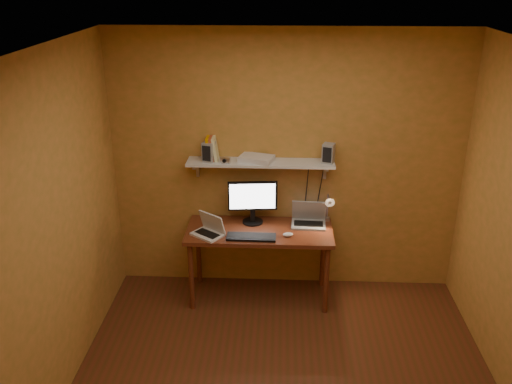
{
  "coord_description": "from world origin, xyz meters",
  "views": [
    {
      "loc": [
        -0.06,
        -3.36,
        3.09
      ],
      "look_at": [
        -0.28,
        1.18,
        1.18
      ],
      "focal_mm": 38.0,
      "sensor_mm": 36.0,
      "label": 1
    }
  ],
  "objects_px": {
    "speaker_left": "(209,152)",
    "shelf_camera": "(225,160)",
    "desk_lamp": "(329,206)",
    "monitor": "(253,200)",
    "desk": "(260,237)",
    "netbook": "(209,229)",
    "keyboard": "(251,237)",
    "mouse": "(288,234)",
    "speaker_right": "(328,153)",
    "laptop": "(309,218)",
    "wall_shelf": "(261,163)",
    "router": "(256,159)"
  },
  "relations": [
    {
      "from": "speaker_left",
      "to": "shelf_camera",
      "type": "height_order",
      "value": "speaker_left"
    },
    {
      "from": "speaker_left",
      "to": "netbook",
      "type": "bearing_deg",
      "value": -67.48
    },
    {
      "from": "desk",
      "to": "mouse",
      "type": "distance_m",
      "value": 0.32
    },
    {
      "from": "wall_shelf",
      "to": "desk_lamp",
      "type": "xyz_separation_m",
      "value": [
        0.66,
        -0.07,
        -0.4
      ]
    },
    {
      "from": "speaker_right",
      "to": "desk",
      "type": "bearing_deg",
      "value": -144.68
    },
    {
      "from": "keyboard",
      "to": "speaker_left",
      "type": "distance_m",
      "value": 0.9
    },
    {
      "from": "desk",
      "to": "netbook",
      "type": "relative_size",
      "value": 4.04
    },
    {
      "from": "desk",
      "to": "router",
      "type": "distance_m",
      "value": 0.76
    },
    {
      "from": "laptop",
      "to": "speaker_right",
      "type": "height_order",
      "value": "speaker_right"
    },
    {
      "from": "wall_shelf",
      "to": "shelf_camera",
      "type": "distance_m",
      "value": 0.34
    },
    {
      "from": "netbook",
      "to": "shelf_camera",
      "type": "xyz_separation_m",
      "value": [
        0.13,
        0.25,
        0.6
      ]
    },
    {
      "from": "speaker_right",
      "to": "shelf_camera",
      "type": "height_order",
      "value": "speaker_right"
    },
    {
      "from": "monitor",
      "to": "laptop",
      "type": "height_order",
      "value": "monitor"
    },
    {
      "from": "netbook",
      "to": "speaker_right",
      "type": "bearing_deg",
      "value": 52.12
    },
    {
      "from": "mouse",
      "to": "speaker_left",
      "type": "height_order",
      "value": "speaker_left"
    },
    {
      "from": "desk",
      "to": "monitor",
      "type": "bearing_deg",
      "value": 115.68
    },
    {
      "from": "desk",
      "to": "shelf_camera",
      "type": "distance_m",
      "value": 0.82
    },
    {
      "from": "monitor",
      "to": "shelf_camera",
      "type": "xyz_separation_m",
      "value": [
        -0.26,
        -0.03,
        0.41
      ]
    },
    {
      "from": "speaker_left",
      "to": "router",
      "type": "bearing_deg",
      "value": 21.11
    },
    {
      "from": "netbook",
      "to": "shelf_camera",
      "type": "height_order",
      "value": "shelf_camera"
    },
    {
      "from": "desk_lamp",
      "to": "laptop",
      "type": "bearing_deg",
      "value": 174.76
    },
    {
      "from": "wall_shelf",
      "to": "router",
      "type": "relative_size",
      "value": 4.51
    },
    {
      "from": "mouse",
      "to": "laptop",
      "type": "bearing_deg",
      "value": 40.33
    },
    {
      "from": "desk_lamp",
      "to": "shelf_camera",
      "type": "height_order",
      "value": "shelf_camera"
    },
    {
      "from": "monitor",
      "to": "keyboard",
      "type": "distance_m",
      "value": 0.41
    },
    {
      "from": "speaker_right",
      "to": "monitor",
      "type": "bearing_deg",
      "value": -158.39
    },
    {
      "from": "monitor",
      "to": "router",
      "type": "distance_m",
      "value": 0.41
    },
    {
      "from": "netbook",
      "to": "mouse",
      "type": "height_order",
      "value": "netbook"
    },
    {
      "from": "keyboard",
      "to": "mouse",
      "type": "relative_size",
      "value": 4.68
    },
    {
      "from": "laptop",
      "to": "desk_lamp",
      "type": "distance_m",
      "value": 0.24
    },
    {
      "from": "shelf_camera",
      "to": "laptop",
      "type": "bearing_deg",
      "value": 1.38
    },
    {
      "from": "router",
      "to": "keyboard",
      "type": "bearing_deg",
      "value": -94.65
    },
    {
      "from": "desk",
      "to": "laptop",
      "type": "distance_m",
      "value": 0.52
    },
    {
      "from": "mouse",
      "to": "desk_lamp",
      "type": "distance_m",
      "value": 0.5
    },
    {
      "from": "desk_lamp",
      "to": "shelf_camera",
      "type": "bearing_deg",
      "value": -179.87
    },
    {
      "from": "desk_lamp",
      "to": "shelf_camera",
      "type": "relative_size",
      "value": 3.7
    },
    {
      "from": "keyboard",
      "to": "speaker_right",
      "type": "relative_size",
      "value": 2.46
    },
    {
      "from": "wall_shelf",
      "to": "monitor",
      "type": "relative_size",
      "value": 2.93
    },
    {
      "from": "wall_shelf",
      "to": "netbook",
      "type": "bearing_deg",
      "value": -145.87
    },
    {
      "from": "wall_shelf",
      "to": "speaker_left",
      "type": "height_order",
      "value": "speaker_left"
    },
    {
      "from": "netbook",
      "to": "keyboard",
      "type": "height_order",
      "value": "netbook"
    },
    {
      "from": "desk",
      "to": "monitor",
      "type": "relative_size",
      "value": 2.93
    },
    {
      "from": "keyboard",
      "to": "monitor",
      "type": "bearing_deg",
      "value": 91.66
    },
    {
      "from": "speaker_left",
      "to": "shelf_camera",
      "type": "bearing_deg",
      "value": 0.15
    },
    {
      "from": "monitor",
      "to": "router",
      "type": "relative_size",
      "value": 1.54
    },
    {
      "from": "netbook",
      "to": "wall_shelf",
      "type": "bearing_deg",
      "value": 70.55
    },
    {
      "from": "netbook",
      "to": "shelf_camera",
      "type": "distance_m",
      "value": 0.66
    },
    {
      "from": "desk_lamp",
      "to": "monitor",
      "type": "bearing_deg",
      "value": 177.85
    },
    {
      "from": "desk_lamp",
      "to": "speaker_left",
      "type": "height_order",
      "value": "speaker_left"
    },
    {
      "from": "monitor",
      "to": "mouse",
      "type": "bearing_deg",
      "value": -44.49
    }
  ]
}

